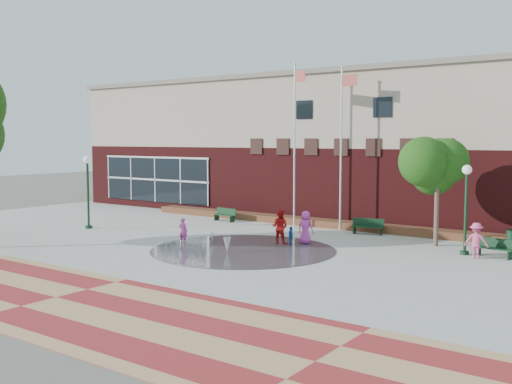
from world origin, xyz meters
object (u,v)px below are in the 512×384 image
Objects in this scene: bench_left at (224,217)px; trash_can at (512,239)px; child_splash at (183,231)px; flagpole_left at (295,137)px; flagpole_right at (342,139)px.

bench_left is 16.56m from trash_can.
child_splash is (-13.20, -7.81, 0.18)m from trash_can.
flagpole_left reaches higher than trash_can.
trash_can is at bearing 25.84° from flagpole_left.
flagpole_left reaches higher than bench_left.
bench_left is 1.30× the size of child_splash.
bench_left is 1.82× the size of trash_can.
child_splash reaches higher than trash_can.
trash_can is (16.55, 0.41, 0.20)m from bench_left.
trash_can is at bearing 7.14° from flagpole_right.
flagpole_left is 8.95m from child_splash.
child_splash is at bearing -58.76° from bench_left.
flagpole_left is at bearing -151.70° from flagpole_right.
trash_can is 15.33m from child_splash.
flagpole_right is 8.94m from bench_left.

